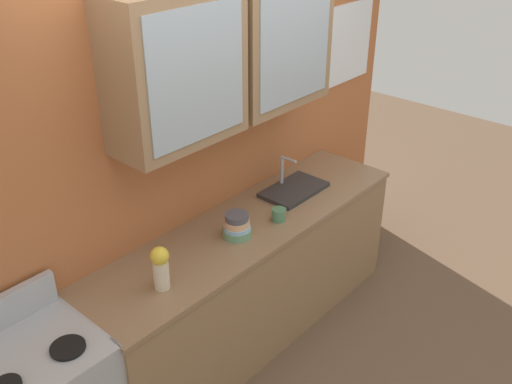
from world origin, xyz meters
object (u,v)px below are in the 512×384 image
at_px(cup_near_sink, 279,214).
at_px(bowl_stack, 237,226).
at_px(sink_faucet, 294,189).
at_px(vase, 161,266).

bearing_deg(cup_near_sink, bowl_stack, 166.55).
distance_m(bowl_stack, cup_near_sink, 0.32).
bearing_deg(sink_faucet, vase, -174.24).
height_order(sink_faucet, bowl_stack, sink_faucet).
height_order(sink_faucet, cup_near_sink, sink_faucet).
distance_m(sink_faucet, bowl_stack, 0.68).
bearing_deg(sink_faucet, cup_near_sink, -155.59).
relative_size(sink_faucet, cup_near_sink, 3.80).
bearing_deg(vase, cup_near_sink, -1.92).
xyz_separation_m(sink_faucet, bowl_stack, (-0.67, -0.09, 0.05)).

